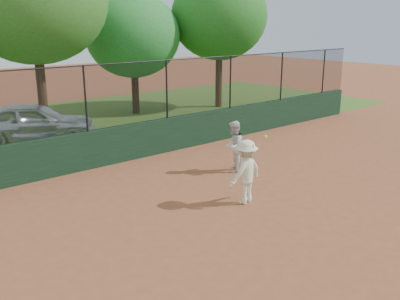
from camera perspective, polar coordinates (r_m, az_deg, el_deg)
ground at (r=10.02m, az=4.65°, el=-10.14°), size 80.00×80.00×0.00m
back_wall at (r=14.41m, az=-12.24°, el=0.35°), size 26.00×0.20×1.20m
grass_strip at (r=19.92m, az=-20.31°, el=2.28°), size 36.00×12.00×0.01m
parked_car at (r=18.01m, az=-20.52°, el=3.35°), size 4.79×3.63×1.52m
player_second at (r=13.52m, az=4.30°, el=0.46°), size 0.96×0.90×1.57m
player_main at (r=11.16m, az=5.81°, el=-2.80°), size 1.11×0.76×1.79m
fence_assembly at (r=14.05m, az=-12.73°, el=6.77°), size 26.00×0.06×2.00m
tree_3 at (r=22.26m, az=-8.56°, el=14.29°), size 4.67×4.24×5.81m
tree_4 at (r=23.85m, az=2.51°, el=16.70°), size 5.14×4.67×6.90m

